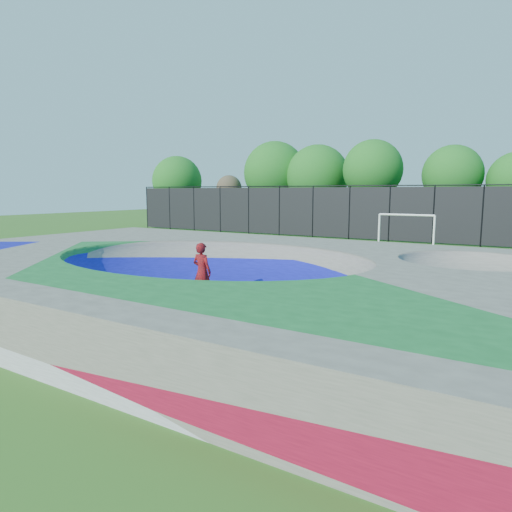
{
  "coord_description": "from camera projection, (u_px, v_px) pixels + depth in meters",
  "views": [
    {
      "loc": [
        9.19,
        -11.8,
        3.57
      ],
      "look_at": [
        -0.04,
        3.0,
        1.1
      ],
      "focal_mm": 32.0,
      "sensor_mm": 36.0,
      "label": 1
    }
  ],
  "objects": [
    {
      "name": "skateboard",
      "position": [
        202.0,
        299.0,
        15.1
      ],
      "size": [
        0.81,
        0.35,
        0.05
      ],
      "primitive_type": "cube",
      "rotation": [
        0.0,
        0.0,
        -0.17
      ],
      "color": "black",
      "rests_on": "ground"
    },
    {
      "name": "treeline",
      "position": [
        393.0,
        174.0,
        37.43
      ],
      "size": [
        52.02,
        7.29,
        8.36
      ],
      "color": "#4C3126",
      "rests_on": "ground"
    },
    {
      "name": "skate_deck",
      "position": [
        209.0,
        277.0,
        15.13
      ],
      "size": [
        22.0,
        14.0,
        1.5
      ],
      "primitive_type": "cube",
      "color": "gray",
      "rests_on": "ground"
    },
    {
      "name": "skater",
      "position": [
        202.0,
        272.0,
        14.97
      ],
      "size": [
        0.71,
        0.47,
        1.92
      ],
      "primitive_type": "imported",
      "rotation": [
        0.0,
        0.0,
        3.13
      ],
      "color": "red",
      "rests_on": "ground"
    },
    {
      "name": "fence",
      "position": [
        389.0,
        212.0,
        32.58
      ],
      "size": [
        48.09,
        0.09,
        4.04
      ],
      "color": "black",
      "rests_on": "ground"
    },
    {
      "name": "ground",
      "position": [
        209.0,
        299.0,
        15.23
      ],
      "size": [
        120.0,
        120.0,
        0.0
      ],
      "primitive_type": "plane",
      "color": "#295618",
      "rests_on": "ground"
    },
    {
      "name": "soccer_goal",
      "position": [
        406.0,
        225.0,
        27.61
      ],
      "size": [
        3.38,
        0.12,
        2.24
      ],
      "color": "white",
      "rests_on": "ground"
    }
  ]
}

